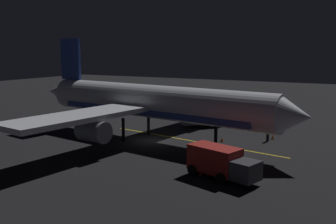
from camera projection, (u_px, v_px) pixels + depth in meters
ground_plane at (153, 141)px, 43.80m from camera, size 180.00×180.00×0.20m
apron_guide_stripe at (192, 141)px, 43.64m from camera, size 4.14×22.89×0.01m
airliner at (148, 103)px, 43.44m from camera, size 34.67×36.77×11.86m
baggage_truck at (220, 163)px, 30.66m from camera, size 3.72×6.39×2.57m
catering_truck at (204, 118)px, 51.61m from camera, size 5.61×5.27×2.39m
ground_crew_worker at (268, 134)px, 43.27m from camera, size 0.40×0.40×1.74m
traffic_cone_near_left at (273, 137)px, 44.49m from camera, size 0.50×0.50×0.55m
traffic_cone_near_right at (222, 139)px, 43.22m from camera, size 0.50×0.50×0.55m
traffic_cone_under_wing at (223, 156)px, 36.49m from camera, size 0.50×0.50×0.55m
traffic_cone_far at (201, 173)px, 31.39m from camera, size 0.50×0.50×0.55m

